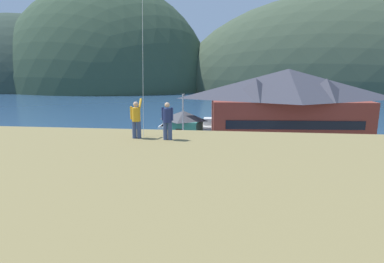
# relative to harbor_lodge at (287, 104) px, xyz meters

# --- Properties ---
(ground_plane) EXTENTS (600.00, 600.00, 0.00)m
(ground_plane) POSITION_rel_harbor_lodge_xyz_m (-11.19, -21.31, -5.46)
(ground_plane) COLOR #66604C
(parking_lot_pad) EXTENTS (40.00, 20.00, 0.10)m
(parking_lot_pad) POSITION_rel_harbor_lodge_xyz_m (-11.19, -16.31, -5.41)
(parking_lot_pad) COLOR gray
(parking_lot_pad) RESTS_ON ground
(bay_water) EXTENTS (360.00, 84.00, 0.03)m
(bay_water) POSITION_rel_harbor_lodge_xyz_m (-11.19, 38.69, -5.44)
(bay_water) COLOR navy
(bay_water) RESTS_ON ground
(far_hill_west_ridge) EXTENTS (119.83, 55.09, 67.46)m
(far_hill_west_ridge) POSITION_rel_harbor_lodge_xyz_m (-106.94, 94.40, -5.46)
(far_hill_west_ridge) COLOR #2D3D33
(far_hill_west_ridge) RESTS_ON ground
(far_hill_east_peak) EXTENTS (96.06, 69.43, 93.94)m
(far_hill_east_peak) POSITION_rel_harbor_lodge_xyz_m (-63.16, 97.72, -5.46)
(far_hill_east_peak) COLOR #334733
(far_hill_east_peak) RESTS_ON ground
(far_hill_center_saddle) EXTENTS (142.43, 69.18, 81.58)m
(far_hill_center_saddle) POSITION_rel_harbor_lodge_xyz_m (41.34, 99.28, -5.46)
(far_hill_center_saddle) COLOR #3D4C38
(far_hill_center_saddle) RESTS_ON ground
(harbor_lodge) EXTENTS (22.09, 11.40, 10.24)m
(harbor_lodge) POSITION_rel_harbor_lodge_xyz_m (0.00, 0.00, 0.00)
(harbor_lodge) COLOR brown
(harbor_lodge) RESTS_ON ground
(storage_shed_near_lot) EXTENTS (6.37, 5.62, 4.68)m
(storage_shed_near_lot) POSITION_rel_harbor_lodge_xyz_m (-23.89, -15.12, -3.03)
(storage_shed_near_lot) COLOR #338475
(storage_shed_near_lot) RESTS_ON ground
(storage_shed_waterside) EXTENTS (5.71, 4.97, 4.42)m
(storage_shed_waterside) POSITION_rel_harbor_lodge_xyz_m (-14.19, -0.30, -3.17)
(storage_shed_waterside) COLOR #338475
(storage_shed_waterside) RESTS_ON ground
(wharf_dock) EXTENTS (3.20, 10.19, 0.70)m
(wharf_dock) POSITION_rel_harbor_lodge_xyz_m (-14.48, 10.68, -5.11)
(wharf_dock) COLOR #70604C
(wharf_dock) RESTS_ON ground
(moored_boat_wharfside) EXTENTS (2.16, 6.09, 2.16)m
(moored_boat_wharfside) POSITION_rel_harbor_lodge_xyz_m (-17.77, 7.79, -4.74)
(moored_boat_wharfside) COLOR silver
(moored_boat_wharfside) RESTS_ON ground
(moored_boat_outer_mooring) EXTENTS (2.23, 6.43, 2.16)m
(moored_boat_outer_mooring) POSITION_rel_harbor_lodge_xyz_m (-11.13, 7.93, -4.74)
(moored_boat_outer_mooring) COLOR #A8A399
(moored_boat_outer_mooring) RESTS_ON ground
(moored_boat_inner_slip) EXTENTS (2.67, 6.40, 2.16)m
(moored_boat_inner_slip) POSITION_rel_harbor_lodge_xyz_m (-17.81, 7.79, -4.74)
(moored_boat_inner_slip) COLOR silver
(moored_boat_inner_slip) RESTS_ON ground
(parked_car_corner_spot) EXTENTS (4.29, 2.23, 1.82)m
(parked_car_corner_spot) POSITION_rel_harbor_lodge_xyz_m (-25.53, -20.91, -4.39)
(parked_car_corner_spot) COLOR black
(parked_car_corner_spot) RESTS_ON parking_lot_pad
(parked_car_lone_by_shed) EXTENTS (4.34, 2.34, 1.82)m
(parked_car_lone_by_shed) POSITION_rel_harbor_lodge_xyz_m (-13.19, -21.74, -4.39)
(parked_car_lone_by_shed) COLOR #9EA3A8
(parked_car_lone_by_shed) RESTS_ON parking_lot_pad
(parked_car_back_row_right) EXTENTS (4.35, 2.36, 1.82)m
(parked_car_back_row_right) POSITION_rel_harbor_lodge_xyz_m (-7.34, -15.16, -4.39)
(parked_car_back_row_right) COLOR navy
(parked_car_back_row_right) RESTS_ON parking_lot_pad
(parked_car_mid_row_near) EXTENTS (4.29, 2.23, 1.82)m
(parked_car_mid_row_near) POSITION_rel_harbor_lodge_xyz_m (-2.00, -20.88, -4.39)
(parked_car_mid_row_near) COLOR silver
(parked_car_mid_row_near) RESTS_ON parking_lot_pad
(parked_car_front_row_red) EXTENTS (4.21, 2.07, 1.82)m
(parked_car_front_row_red) POSITION_rel_harbor_lodge_xyz_m (1.04, -13.85, -4.39)
(parked_car_front_row_red) COLOR silver
(parked_car_front_row_red) RESTS_ON parking_lot_pad
(parked_car_mid_row_center) EXTENTS (4.27, 2.20, 1.82)m
(parked_car_mid_row_center) POSITION_rel_harbor_lodge_xyz_m (-18.38, -14.93, -4.39)
(parked_car_mid_row_center) COLOR navy
(parked_car_mid_row_center) RESTS_ON parking_lot_pad
(parked_car_back_row_left) EXTENTS (4.22, 2.09, 1.82)m
(parked_car_back_row_left) POSITION_rel_harbor_lodge_xyz_m (-7.70, -20.46, -4.39)
(parked_car_back_row_left) COLOR black
(parked_car_back_row_left) RESTS_ON parking_lot_pad
(parked_car_front_row_end) EXTENTS (4.34, 2.35, 1.82)m
(parked_car_front_row_end) POSITION_rel_harbor_lodge_xyz_m (-18.34, -20.02, -4.39)
(parked_car_front_row_end) COLOR black
(parked_car_front_row_end) RESTS_ON parking_lot_pad
(parking_light_pole) EXTENTS (0.24, 0.78, 7.57)m
(parking_light_pole) POSITION_rel_harbor_lodge_xyz_m (-12.83, -10.76, -1.03)
(parking_light_pole) COLOR #ADADB2
(parking_light_pole) RESTS_ON parking_lot_pad
(person_kite_flyer) EXTENTS (0.52, 0.68, 1.86)m
(person_kite_flyer) POSITION_rel_harbor_lodge_xyz_m (-12.45, -29.59, 2.74)
(person_kite_flyer) COLOR #384770
(person_kite_flyer) RESTS_ON grassy_hill_foreground
(person_companion) EXTENTS (0.55, 0.40, 1.74)m
(person_companion) POSITION_rel_harbor_lodge_xyz_m (-10.93, -29.74, 2.73)
(person_companion) COLOR #384770
(person_companion) RESTS_ON grassy_hill_foreground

